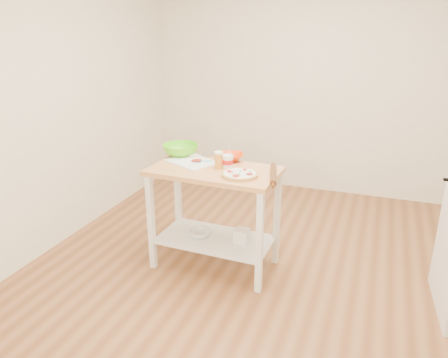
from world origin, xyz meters
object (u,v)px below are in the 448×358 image
at_px(spatula, 203,161).
at_px(shelf_bin, 242,235).
at_px(prep_island, 214,198).
at_px(knife, 190,154).
at_px(cutting_board, 192,161).
at_px(shelf_glass_bowl, 200,233).
at_px(orange_bowl, 230,157).
at_px(rolling_pin, 273,175).
at_px(pizza, 240,174).
at_px(beer_pint, 219,160).
at_px(green_bowl, 181,150).
at_px(yogurt_tub, 228,161).

distance_m(spatula, shelf_bin, 0.72).
relative_size(prep_island, shelf_bin, 9.30).
distance_m(prep_island, shelf_bin, 0.40).
bearing_deg(knife, shelf_bin, -29.01).
distance_m(cutting_board, shelf_bin, 0.76).
bearing_deg(spatula, shelf_glass_bowl, -100.62).
bearing_deg(orange_bowl, rolling_pin, -33.42).
xyz_separation_m(pizza, beer_pint, (-0.23, 0.12, 0.06)).
xyz_separation_m(orange_bowl, green_bowl, (-0.47, -0.01, 0.02)).
relative_size(orange_bowl, beer_pint, 1.67).
relative_size(spatula, yogurt_tub, 0.74).
relative_size(pizza, yogurt_tub, 1.49).
bearing_deg(shelf_glass_bowl, orange_bowl, 58.28).
height_order(pizza, shelf_glass_bowl, pizza).
bearing_deg(yogurt_tub, cutting_board, 174.03).
bearing_deg(shelf_bin, green_bowl, 160.78).
bearing_deg(pizza, prep_island, 159.05).
relative_size(pizza, cutting_board, 0.59).
height_order(green_bowl, shelf_bin, green_bowl).
relative_size(shelf_glass_bowl, shelf_bin, 1.64).
height_order(yogurt_tub, shelf_bin, yogurt_tub).
bearing_deg(prep_island, knife, 142.17).
bearing_deg(shelf_bin, spatula, 168.58).
relative_size(prep_island, orange_bowl, 4.55).
distance_m(green_bowl, rolling_pin, 0.98).
distance_m(yogurt_tub, shelf_glass_bowl, 0.71).
distance_m(prep_island, knife, 0.51).
relative_size(cutting_board, beer_pint, 3.46).
distance_m(prep_island, rolling_pin, 0.58).
relative_size(orange_bowl, shelf_bin, 2.04).
bearing_deg(rolling_pin, green_bowl, 162.29).
height_order(spatula, beer_pint, beer_pint).
bearing_deg(orange_bowl, knife, -178.74).
relative_size(spatula, shelf_bin, 1.23).
relative_size(knife, green_bowl, 0.85).
relative_size(prep_island, beer_pint, 7.60).
height_order(pizza, orange_bowl, orange_bowl).
relative_size(beer_pint, shelf_glass_bowl, 0.75).
bearing_deg(rolling_pin, beer_pint, 171.87).
height_order(green_bowl, yogurt_tub, yogurt_tub).
xyz_separation_m(prep_island, spatula, (-0.15, 0.10, 0.27)).
bearing_deg(yogurt_tub, orange_bowl, 105.15).
relative_size(yogurt_tub, shelf_bin, 1.67).
xyz_separation_m(green_bowl, rolling_pin, (0.93, -0.30, -0.03)).
bearing_deg(shelf_bin, rolling_pin, -13.89).
xyz_separation_m(yogurt_tub, shelf_glass_bowl, (-0.23, -0.08, -0.67)).
bearing_deg(cutting_board, beer_pint, 10.59).
height_order(orange_bowl, yogurt_tub, yogurt_tub).
height_order(yogurt_tub, rolling_pin, yogurt_tub).
height_order(pizza, cutting_board, pizza).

